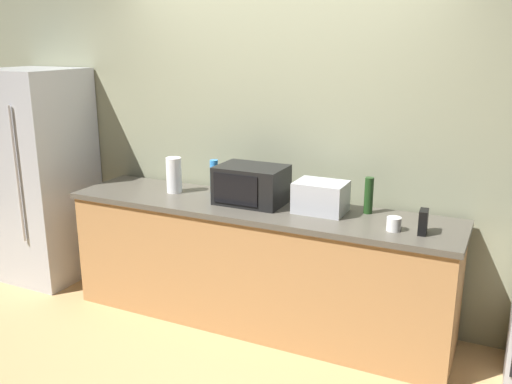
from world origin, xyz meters
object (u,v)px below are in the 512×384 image
object	(u,v)px
bottle_spray_cleaner	(214,177)
mug_white	(394,224)
cordless_phone	(423,222)
bottle_wine	(369,195)
paper_towel_roll	(174,175)
toaster_oven	(321,197)
microwave	(251,185)
refrigerator	(41,176)

from	to	relation	value
bottle_spray_cleaner	mug_white	bearing A→B (deg)	-10.25
cordless_phone	bottle_wine	distance (m)	0.48
paper_towel_roll	cordless_phone	distance (m)	1.88
toaster_oven	cordless_phone	world-z (taller)	toaster_oven
toaster_oven	cordless_phone	distance (m)	0.72
cordless_phone	bottle_spray_cleaner	size ratio (longest dim) A/B	0.58
bottle_spray_cleaner	mug_white	xyz separation A→B (m)	(1.41, -0.25, -0.09)
microwave	bottle_wine	distance (m)	0.82
cordless_phone	microwave	bearing A→B (deg)	169.21
microwave	cordless_phone	distance (m)	1.23
refrigerator	paper_towel_roll	distance (m)	1.34
paper_towel_roll	bottle_spray_cleaner	world-z (taller)	paper_towel_roll
refrigerator	microwave	bearing A→B (deg)	1.38
paper_towel_roll	mug_white	world-z (taller)	paper_towel_roll
paper_towel_roll	cordless_phone	world-z (taller)	paper_towel_roll
paper_towel_roll	bottle_wine	distance (m)	1.48
toaster_oven	microwave	bearing A→B (deg)	-178.65
microwave	toaster_oven	bearing A→B (deg)	1.35
microwave	bottle_spray_cleaner	world-z (taller)	microwave
cordless_phone	mug_white	xyz separation A→B (m)	(-0.17, -0.02, -0.03)
microwave	bottle_spray_cleaner	xyz separation A→B (m)	(-0.36, 0.10, -0.00)
cordless_phone	mug_white	bearing A→B (deg)	-177.68
cordless_phone	paper_towel_roll	bearing A→B (deg)	171.37
refrigerator	microwave	world-z (taller)	refrigerator
paper_towel_roll	mug_white	size ratio (longest dim) A/B	3.04
paper_towel_roll	cordless_phone	size ratio (longest dim) A/B	1.80
microwave	paper_towel_roll	distance (m)	0.66
cordless_phone	mug_white	world-z (taller)	cordless_phone
refrigerator	toaster_oven	xyz separation A→B (m)	(2.51, 0.06, 0.10)
refrigerator	mug_white	bearing A→B (deg)	-2.04
microwave	bottle_spray_cleaner	size ratio (longest dim) A/B	1.84
refrigerator	cordless_phone	size ratio (longest dim) A/B	12.00
toaster_oven	bottle_wine	world-z (taller)	bottle_wine
refrigerator	toaster_oven	world-z (taller)	refrigerator
bottle_wine	mug_white	world-z (taller)	bottle_wine
microwave	paper_towel_roll	world-z (taller)	same
toaster_oven	mug_white	xyz separation A→B (m)	(0.53, -0.17, -0.06)
toaster_oven	bottle_spray_cleaner	world-z (taller)	bottle_spray_cleaner
refrigerator	cordless_phone	xyz separation A→B (m)	(3.21, -0.09, 0.07)
refrigerator	toaster_oven	bearing A→B (deg)	1.38
bottle_wine	mug_white	xyz separation A→B (m)	(0.23, -0.28, -0.08)
toaster_oven	bottle_wine	distance (m)	0.32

